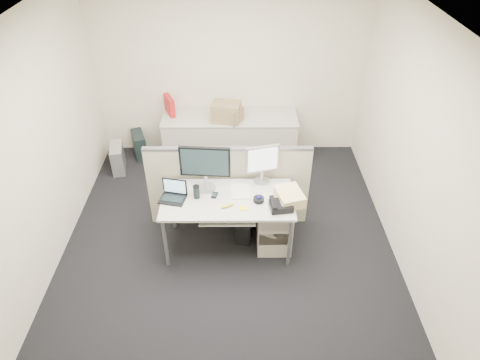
{
  "coord_description": "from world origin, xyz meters",
  "views": [
    {
      "loc": [
        0.12,
        -3.77,
        3.79
      ],
      "look_at": [
        0.14,
        0.15,
        0.88
      ],
      "focal_mm": 32.0,
      "sensor_mm": 36.0,
      "label": 1
    }
  ],
  "objects_px": {
    "desk": "(228,203)",
    "laptop": "(172,192)",
    "desk_phone": "(281,206)",
    "monitor_main": "(205,169)"
  },
  "relations": [
    {
      "from": "desk",
      "to": "monitor_main",
      "type": "xyz_separation_m",
      "value": [
        -0.25,
        0.18,
        0.35
      ]
    },
    {
      "from": "monitor_main",
      "to": "desk_phone",
      "type": "relative_size",
      "value": 2.35
    },
    {
      "from": "monitor_main",
      "to": "desk_phone",
      "type": "bearing_deg",
      "value": -18.89
    },
    {
      "from": "laptop",
      "to": "desk_phone",
      "type": "height_order",
      "value": "laptop"
    },
    {
      "from": "monitor_main",
      "to": "laptop",
      "type": "xyz_separation_m",
      "value": [
        -0.37,
        -0.2,
        -0.18
      ]
    },
    {
      "from": "desk",
      "to": "monitor_main",
      "type": "height_order",
      "value": "monitor_main"
    },
    {
      "from": "desk",
      "to": "laptop",
      "type": "relative_size",
      "value": 5.26
    },
    {
      "from": "laptop",
      "to": "desk_phone",
      "type": "distance_m",
      "value": 1.22
    },
    {
      "from": "desk",
      "to": "desk_phone",
      "type": "height_order",
      "value": "desk_phone"
    },
    {
      "from": "monitor_main",
      "to": "laptop",
      "type": "bearing_deg",
      "value": -147.28
    }
  ]
}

